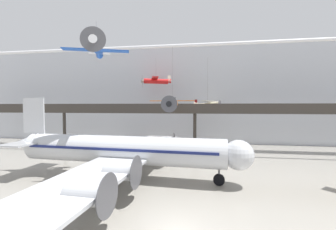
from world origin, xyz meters
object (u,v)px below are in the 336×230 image
at_px(suspended_plane_red_highwing, 156,81).
at_px(suspended_plane_cream_biplane, 208,105).
at_px(airliner_silver_main, 121,150).
at_px(suspended_plane_orange_highwing, 172,103).
at_px(suspended_plane_blue_trainer, 97,48).

bearing_deg(suspended_plane_red_highwing, suspended_plane_cream_biplane, 163.98).
distance_m(airliner_silver_main, suspended_plane_cream_biplane, 26.35).
distance_m(suspended_plane_cream_biplane, suspended_plane_orange_highwing, 11.60).
height_order(airliner_silver_main, suspended_plane_cream_biplane, suspended_plane_cream_biplane).
relative_size(suspended_plane_orange_highwing, suspended_plane_red_highwing, 1.40).
relative_size(airliner_silver_main, suspended_plane_red_highwing, 4.38).
xyz_separation_m(airliner_silver_main, suspended_plane_orange_highwing, (4.65, 13.54, 6.02)).
height_order(suspended_plane_cream_biplane, suspended_plane_orange_highwing, suspended_plane_orange_highwing).
bearing_deg(suspended_plane_blue_trainer, suspended_plane_cream_biplane, 127.63).
relative_size(suspended_plane_blue_trainer, suspended_plane_red_highwing, 0.98).
xyz_separation_m(airliner_silver_main, suspended_plane_cream_biplane, (11.08, 23.18, 5.83)).
bearing_deg(suspended_plane_cream_biplane, suspended_plane_blue_trainer, -104.73).
bearing_deg(suspended_plane_blue_trainer, suspended_plane_red_highwing, 153.06).
height_order(suspended_plane_cream_biplane, suspended_plane_red_highwing, suspended_plane_red_highwing).
bearing_deg(suspended_plane_red_highwing, airliner_silver_main, 76.10).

